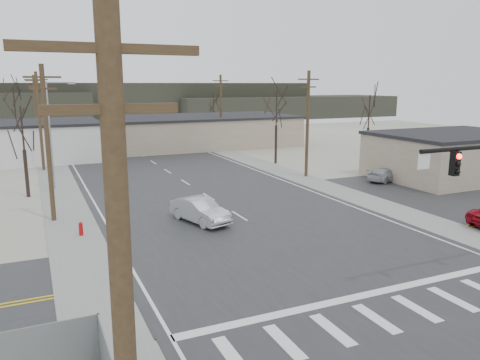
# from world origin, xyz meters

# --- Properties ---
(ground) EXTENTS (140.00, 140.00, 0.00)m
(ground) POSITION_xyz_m (0.00, 0.00, 0.00)
(ground) COLOR #BBBBB7
(ground) RESTS_ON ground
(main_road) EXTENTS (18.00, 110.00, 0.05)m
(main_road) POSITION_xyz_m (0.00, 15.00, 0.02)
(main_road) COLOR #27272A
(main_road) RESTS_ON ground
(cross_road) EXTENTS (90.00, 10.00, 0.04)m
(cross_road) POSITION_xyz_m (0.00, 0.00, 0.02)
(cross_road) COLOR #27272A
(cross_road) RESTS_ON ground
(parking_lot) EXTENTS (18.00, 20.00, 0.03)m
(parking_lot) POSITION_xyz_m (20.00, 6.00, 0.02)
(parking_lot) COLOR #27272A
(parking_lot) RESTS_ON ground
(sidewalk_left) EXTENTS (3.00, 90.00, 0.06)m
(sidewalk_left) POSITION_xyz_m (-10.60, 20.00, 0.03)
(sidewalk_left) COLOR gray
(sidewalk_left) RESTS_ON ground
(sidewalk_right) EXTENTS (3.00, 90.00, 0.06)m
(sidewalk_right) POSITION_xyz_m (10.60, 20.00, 0.03)
(sidewalk_right) COLOR gray
(sidewalk_right) RESTS_ON ground
(fire_hydrant) EXTENTS (0.24, 0.24, 0.87)m
(fire_hydrant) POSITION_xyz_m (-10.20, 8.00, 0.45)
(fire_hydrant) COLOR #A50C0C
(fire_hydrant) RESTS_ON ground
(building_right_far) EXTENTS (26.30, 14.30, 4.30)m
(building_right_far) POSITION_xyz_m (10.00, 44.00, 2.15)
(building_right_far) COLOR tan
(building_right_far) RESTS_ON ground
(building_lot) EXTENTS (14.30, 10.30, 4.30)m
(building_lot) POSITION_xyz_m (24.00, 12.00, 2.16)
(building_lot) COLOR tan
(building_lot) RESTS_ON ground
(upole_left_a) EXTENTS (2.20, 0.30, 10.00)m
(upole_left_a) POSITION_xyz_m (-11.50, -14.00, 5.22)
(upole_left_a) COLOR #4D3A23
(upole_left_a) RESTS_ON ground
(upole_left_b) EXTENTS (2.20, 0.30, 10.00)m
(upole_left_b) POSITION_xyz_m (-11.50, 12.00, 5.22)
(upole_left_b) COLOR #4D3A23
(upole_left_b) RESTS_ON ground
(upole_left_c) EXTENTS (2.20, 0.30, 10.00)m
(upole_left_c) POSITION_xyz_m (-11.50, 32.00, 5.22)
(upole_left_c) COLOR #4D3A23
(upole_left_c) RESTS_ON ground
(upole_left_d) EXTENTS (2.20, 0.30, 10.00)m
(upole_left_d) POSITION_xyz_m (-11.50, 52.00, 5.22)
(upole_left_d) COLOR #4D3A23
(upole_left_d) RESTS_ON ground
(upole_right_a) EXTENTS (2.20, 0.30, 10.00)m
(upole_right_a) POSITION_xyz_m (11.50, 18.00, 5.22)
(upole_right_a) COLOR #4D3A23
(upole_right_a) RESTS_ON ground
(upole_right_b) EXTENTS (2.20, 0.30, 10.00)m
(upole_right_b) POSITION_xyz_m (11.50, 40.00, 5.22)
(upole_right_b) COLOR #4D3A23
(upole_right_b) RESTS_ON ground
(streetlight_main) EXTENTS (2.40, 0.25, 9.00)m
(streetlight_main) POSITION_xyz_m (-10.80, 22.00, 5.09)
(streetlight_main) COLOR gray
(streetlight_main) RESTS_ON ground
(tree_left_near) EXTENTS (3.30, 3.30, 7.35)m
(tree_left_near) POSITION_xyz_m (-13.00, 20.00, 5.23)
(tree_left_near) COLOR black
(tree_left_near) RESTS_ON ground
(tree_right_mid) EXTENTS (3.74, 3.74, 8.33)m
(tree_right_mid) POSITION_xyz_m (12.50, 26.00, 5.93)
(tree_right_mid) COLOR black
(tree_right_mid) RESTS_ON ground
(tree_left_far) EXTENTS (3.96, 3.96, 8.82)m
(tree_left_far) POSITION_xyz_m (-14.00, 46.00, 6.28)
(tree_left_far) COLOR black
(tree_left_far) RESTS_ON ground
(tree_right_far) EXTENTS (3.52, 3.52, 7.84)m
(tree_right_far) POSITION_xyz_m (15.00, 52.00, 5.58)
(tree_right_far) COLOR black
(tree_right_far) RESTS_ON ground
(tree_lot) EXTENTS (3.52, 3.52, 7.84)m
(tree_lot) POSITION_xyz_m (22.00, 22.00, 5.58)
(tree_lot) COLOR black
(tree_lot) RESTS_ON ground
(hill_center) EXTENTS (80.00, 18.00, 9.00)m
(hill_center) POSITION_xyz_m (15.00, 96.00, 4.50)
(hill_center) COLOR #333026
(hill_center) RESTS_ON ground
(hill_right) EXTENTS (60.00, 18.00, 5.50)m
(hill_right) POSITION_xyz_m (50.00, 90.00, 2.75)
(hill_right) COLOR #333026
(hill_right) RESTS_ON ground
(sedan_crossing) EXTENTS (2.96, 5.00, 1.56)m
(sedan_crossing) POSITION_xyz_m (-2.89, 7.74, 0.83)
(sedan_crossing) COLOR #979AA1
(sedan_crossing) RESTS_ON main_road
(car_far_a) EXTENTS (4.00, 6.25, 1.68)m
(car_far_a) POSITION_xyz_m (6.56, 50.36, 0.89)
(car_far_a) COLOR black
(car_far_a) RESTS_ON main_road
(car_far_b) EXTENTS (2.51, 4.01, 1.27)m
(car_far_b) POSITION_xyz_m (-1.91, 49.36, 0.68)
(car_far_b) COLOR black
(car_far_b) RESTS_ON main_road
(car_parked_dark_a) EXTENTS (4.58, 1.89, 1.55)m
(car_parked_dark_a) POSITION_xyz_m (19.85, 9.82, 0.81)
(car_parked_dark_a) COLOR black
(car_parked_dark_a) RESTS_ON parking_lot
(car_parked_dark_b) EXTENTS (4.02, 1.51, 1.31)m
(car_parked_dark_b) POSITION_xyz_m (22.65, 7.87, 0.69)
(car_parked_dark_b) COLOR black
(car_parked_dark_b) RESTS_ON parking_lot
(car_parked_silver) EXTENTS (4.47, 2.53, 1.22)m
(car_parked_silver) POSITION_xyz_m (17.05, 13.00, 0.64)
(car_parked_silver) COLOR #ADB1B8
(car_parked_silver) RESTS_ON parking_lot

